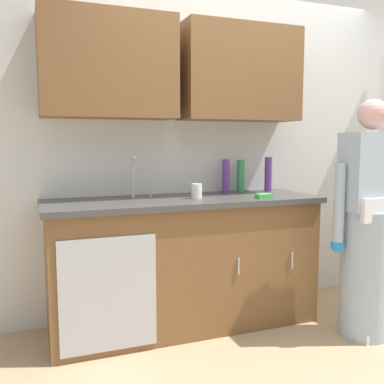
{
  "coord_description": "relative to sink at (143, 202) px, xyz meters",
  "views": [
    {
      "loc": [
        -1.57,
        -2.19,
        1.34
      ],
      "look_at": [
        -0.54,
        0.55,
        1.0
      ],
      "focal_mm": 40.55,
      "sensor_mm": 36.0,
      "label": 1
    }
  ],
  "objects": [
    {
      "name": "ground_plane",
      "position": [
        0.85,
        -0.71,
        -0.93
      ],
      "size": [
        9.0,
        9.0,
        0.0
      ],
      "primitive_type": "plane",
      "color": "tan"
    },
    {
      "name": "kitchen_wall_with_uppers",
      "position": [
        0.71,
        0.29,
        0.55
      ],
      "size": [
        4.8,
        0.44,
        2.7
      ],
      "color": "silver",
      "rests_on": "ground"
    },
    {
      "name": "counter_cabinet",
      "position": [
        0.29,
        -0.01,
        -0.48
      ],
      "size": [
        1.9,
        0.62,
        0.9
      ],
      "color": "brown",
      "rests_on": "ground"
    },
    {
      "name": "countertop",
      "position": [
        0.3,
        -0.01,
        -0.01
      ],
      "size": [
        1.96,
        0.66,
        0.04
      ],
      "primitive_type": "cube",
      "color": "#474442",
      "rests_on": "counter_cabinet"
    },
    {
      "name": "sink",
      "position": [
        0.0,
        0.0,
        0.0
      ],
      "size": [
        0.5,
        0.36,
        0.35
      ],
      "color": "#B7BABF",
      "rests_on": "counter_cabinet"
    },
    {
      "name": "person_at_sink",
      "position": [
        1.41,
        -0.61,
        -0.23
      ],
      "size": [
        0.55,
        0.34,
        1.62
      ],
      "color": "white",
      "rests_on": "ground"
    },
    {
      "name": "bottle_cleaner_spray",
      "position": [
        1.08,
        0.16,
        0.15
      ],
      "size": [
        0.06,
        0.06,
        0.28
      ],
      "primitive_type": "cylinder",
      "color": "#66388C",
      "rests_on": "countertop"
    },
    {
      "name": "bottle_soap",
      "position": [
        0.84,
        0.19,
        0.14
      ],
      "size": [
        0.06,
        0.06,
        0.26
      ],
      "primitive_type": "cylinder",
      "color": "#2D8C4C",
      "rests_on": "countertop"
    },
    {
      "name": "bottle_water_short",
      "position": [
        0.72,
        0.19,
        0.15
      ],
      "size": [
        0.06,
        0.06,
        0.26
      ],
      "primitive_type": "cylinder",
      "color": "#66388C",
      "rests_on": "countertop"
    },
    {
      "name": "cup_by_sink",
      "position": [
        0.37,
        -0.06,
        0.07
      ],
      "size": [
        0.08,
        0.08,
        0.11
      ],
      "primitive_type": "cylinder",
      "color": "white",
      "rests_on": "countertop"
    },
    {
      "name": "sponge",
      "position": [
        0.83,
        -0.2,
        0.03
      ],
      "size": [
        0.11,
        0.07,
        0.03
      ],
      "primitive_type": "cube",
      "color": "#4CBF4C",
      "rests_on": "countertop"
    }
  ]
}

